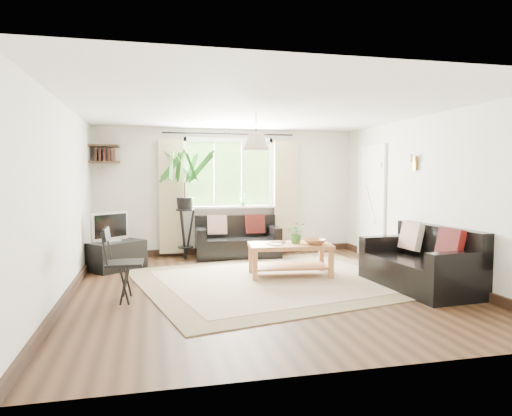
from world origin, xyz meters
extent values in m
plane|color=black|center=(0.00, 0.00, 0.00)|extent=(5.50, 5.50, 0.00)
plane|color=white|center=(0.00, 0.00, 2.40)|extent=(5.50, 5.50, 0.00)
cube|color=beige|center=(0.00, 2.75, 1.20)|extent=(5.00, 0.02, 2.40)
cube|color=beige|center=(0.00, -2.75, 1.20)|extent=(5.00, 0.02, 2.40)
cube|color=beige|center=(-2.50, 0.00, 1.20)|extent=(0.02, 5.50, 2.40)
cube|color=beige|center=(2.50, 0.00, 1.20)|extent=(0.02, 5.50, 2.40)
cube|color=beige|center=(0.36, 0.31, 0.01)|extent=(4.52, 4.10, 0.02)
cube|color=silver|center=(2.47, 1.70, 1.00)|extent=(0.06, 0.96, 2.06)
imported|color=#2E692A|center=(0.67, 0.57, 0.65)|extent=(0.33, 0.30, 0.31)
imported|color=#9E5E36|center=(0.89, 0.38, 0.54)|extent=(0.33, 0.33, 0.08)
imported|color=white|center=(0.23, 0.46, 0.50)|extent=(0.22, 0.26, 0.02)
imported|color=#522621|center=(0.33, 0.69, 0.51)|extent=(0.28, 0.30, 0.02)
cube|color=black|center=(-2.01, 1.63, 0.23)|extent=(0.96, 0.91, 0.46)
imported|color=#2D6023|center=(0.25, 2.63, 1.06)|extent=(0.14, 0.10, 0.27)
camera|label=1|loc=(-1.46, -5.94, 1.52)|focal=32.00mm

